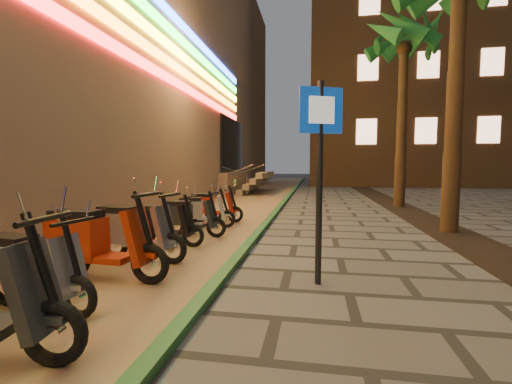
% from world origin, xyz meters
% --- Properties ---
extents(parking_strip, '(3.40, 60.00, 0.01)m').
position_xyz_m(parking_strip, '(-2.60, 10.00, 0.01)').
color(parking_strip, '#8C7251').
rests_on(parking_strip, ground).
extents(green_curb, '(0.18, 60.00, 0.10)m').
position_xyz_m(green_curb, '(-0.90, 10.00, 0.05)').
color(green_curb, '#24602E').
rests_on(green_curb, ground).
extents(planting_strip, '(1.20, 40.00, 0.02)m').
position_xyz_m(planting_strip, '(3.60, 5.00, 0.01)').
color(planting_strip, black).
rests_on(planting_strip, ground).
extents(apartment_block, '(18.00, 16.06, 25.00)m').
position_xyz_m(apartment_block, '(9.00, 32.00, 12.50)').
color(apartment_block, brown).
rests_on(apartment_block, ground).
extents(palm_d, '(2.97, 3.02, 7.16)m').
position_xyz_m(palm_d, '(3.60, 12.00, 5.94)').
color(palm_d, '#472D19').
rests_on(palm_d, ground).
extents(pedestrian_sign, '(0.57, 0.26, 2.73)m').
position_xyz_m(pedestrian_sign, '(0.45, 2.81, 1.77)').
color(pedestrian_sign, black).
rests_on(pedestrian_sign, ground).
extents(scooter_5, '(1.55, 0.63, 1.09)m').
position_xyz_m(scooter_5, '(-2.79, 1.40, 0.47)').
color(scooter_5, black).
rests_on(scooter_5, ground).
extents(scooter_6, '(1.83, 0.64, 1.29)m').
position_xyz_m(scooter_6, '(-2.68, 2.45, 0.56)').
color(scooter_6, black).
rests_on(scooter_6, ground).
extents(scooter_7, '(1.70, 0.70, 1.19)m').
position_xyz_m(scooter_7, '(-2.70, 3.46, 0.52)').
color(scooter_7, black).
rests_on(scooter_7, ground).
extents(scooter_8, '(1.49, 0.52, 1.06)m').
position_xyz_m(scooter_8, '(-2.69, 4.51, 0.46)').
color(scooter_8, black).
rests_on(scooter_8, ground).
extents(scooter_9, '(1.49, 0.52, 1.05)m').
position_xyz_m(scooter_9, '(-2.49, 5.50, 0.46)').
color(scooter_9, black).
rests_on(scooter_9, ground).
extents(scooter_10, '(1.47, 0.69, 1.03)m').
position_xyz_m(scooter_10, '(-2.53, 6.49, 0.45)').
color(scooter_10, black).
rests_on(scooter_10, ground).
extents(scooter_11, '(1.51, 0.55, 1.06)m').
position_xyz_m(scooter_11, '(-2.53, 7.41, 0.46)').
color(scooter_11, black).
rests_on(scooter_11, ground).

